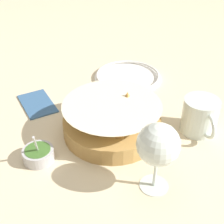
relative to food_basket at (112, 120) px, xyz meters
The scene contains 7 objects.
ground_plane 0.06m from the food_basket, 25.47° to the right, with size 4.00×4.00×0.00m, color beige.
food_basket is the anchor object (origin of this frame).
sauce_cup 0.20m from the food_basket, 70.77° to the right, with size 0.07×0.07×0.10m.
wine_glass 0.22m from the food_basket, 14.33° to the left, with size 0.09×0.09×0.16m.
beer_mug 0.22m from the food_basket, 80.68° to the left, with size 0.13×0.09×0.09m.
side_plate 0.30m from the food_basket, 157.95° to the left, with size 0.22×0.22×0.01m.
napkin 0.26m from the food_basket, 132.32° to the right, with size 0.16×0.12×0.01m.
Camera 1 is at (0.59, -0.11, 0.51)m, focal length 50.00 mm.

